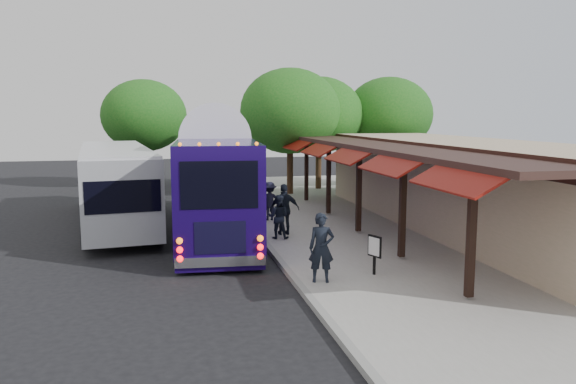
{
  "coord_description": "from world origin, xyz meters",
  "views": [
    {
      "loc": [
        -3.4,
        -15.96,
        4.63
      ],
      "look_at": [
        1.05,
        4.1,
        1.8
      ],
      "focal_mm": 35.0,
      "sensor_mm": 36.0,
      "label": 1
    }
  ],
  "objects": [
    {
      "name": "ped_c",
      "position": [
        0.97,
        4.35,
        1.11
      ],
      "size": [
        1.14,
        0.51,
        1.92
      ],
      "primitive_type": "imported",
      "rotation": [
        0.0,
        0.0,
        3.11
      ],
      "color": "black",
      "rests_on": "sidewalk"
    },
    {
      "name": "ped_d",
      "position": [
        0.96,
        7.35,
        0.97
      ],
      "size": [
        1.09,
        0.66,
        1.65
      ],
      "primitive_type": "imported",
      "rotation": [
        0.0,
        0.0,
        3.1
      ],
      "color": "black",
      "rests_on": "sidewalk"
    },
    {
      "name": "tree_right",
      "position": [
        10.35,
        17.09,
        4.65
      ],
      "size": [
        5.45,
        5.45,
        6.98
      ],
      "color": "#382314",
      "rests_on": "ground"
    },
    {
      "name": "tree_mid",
      "position": [
        5.83,
        17.04,
        4.62
      ],
      "size": [
        5.41,
        5.41,
        6.93
      ],
      "color": "#382314",
      "rests_on": "ground"
    },
    {
      "name": "sidewalk",
      "position": [
        5.0,
        4.0,
        0.07
      ],
      "size": [
        10.0,
        40.0,
        0.15
      ],
      "primitive_type": "cube",
      "color": "#9E9B93",
      "rests_on": "ground"
    },
    {
      "name": "coach_bus",
      "position": [
        -1.45,
        6.03,
        2.17
      ],
      "size": [
        3.55,
        12.76,
        4.04
      ],
      "rotation": [
        0.0,
        0.0,
        -0.07
      ],
      "color": "#18064C",
      "rests_on": "ground"
    },
    {
      "name": "city_bus",
      "position": [
        -5.43,
        8.66,
        1.81
      ],
      "size": [
        4.06,
        12.44,
        3.28
      ],
      "rotation": [
        0.0,
        0.0,
        0.12
      ],
      "color": "#979A9F",
      "rests_on": "ground"
    },
    {
      "name": "ped_a",
      "position": [
        0.66,
        -1.79,
        1.09
      ],
      "size": [
        0.77,
        0.6,
        1.88
      ],
      "primitive_type": "imported",
      "rotation": [
        0.0,
        0.0,
        -0.24
      ],
      "color": "black",
      "rests_on": "sidewalk"
    },
    {
      "name": "ped_b",
      "position": [
        0.6,
        3.72,
        0.95
      ],
      "size": [
        0.93,
        0.82,
        1.61
      ],
      "primitive_type": "imported",
      "rotation": [
        0.0,
        0.0,
        2.82
      ],
      "color": "black",
      "rests_on": "sidewalk"
    },
    {
      "name": "ground",
      "position": [
        0.0,
        0.0,
        0.0
      ],
      "size": [
        90.0,
        90.0,
        0.0
      ],
      "primitive_type": "plane",
      "color": "black",
      "rests_on": "ground"
    },
    {
      "name": "tree_left",
      "position": [
        3.63,
        15.19,
        4.84
      ],
      "size": [
        5.67,
        5.67,
        7.26
      ],
      "color": "#382314",
      "rests_on": "ground"
    },
    {
      "name": "sign_board",
      "position": [
        2.31,
        -1.46,
        0.91
      ],
      "size": [
        0.23,
        0.49,
        1.12
      ],
      "rotation": [
        0.0,
        0.0,
        0.38
      ],
      "color": "black",
      "rests_on": "sidewalk"
    },
    {
      "name": "station_shelter",
      "position": [
        8.38,
        4.0,
        1.85
      ],
      "size": [
        8.15,
        20.0,
        3.6
      ],
      "color": "tan",
      "rests_on": "ground"
    },
    {
      "name": "curb",
      "position": [
        0.05,
        4.0,
        0.07
      ],
      "size": [
        0.2,
        40.0,
        0.16
      ],
      "primitive_type": "cube",
      "color": "gray",
      "rests_on": "ground"
    },
    {
      "name": "tree_far",
      "position": [
        -4.55,
        21.04,
        4.58
      ],
      "size": [
        5.37,
        5.37,
        6.87
      ],
      "color": "#382314",
      "rests_on": "ground"
    }
  ]
}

